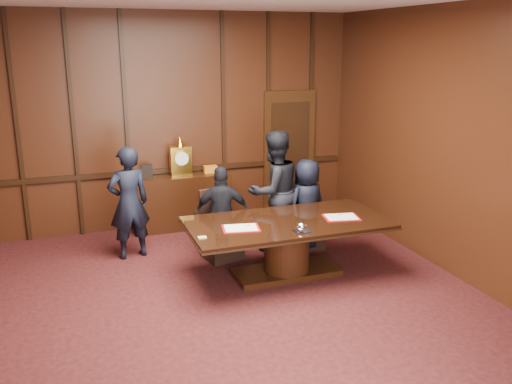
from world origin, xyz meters
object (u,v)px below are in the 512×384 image
at_px(sideboard, 182,200).
at_px(signatory_right, 307,205).
at_px(conference_table, 287,239).
at_px(witness_left, 129,203).
at_px(signatory_left, 222,214).
at_px(witness_right, 274,191).

bearing_deg(sideboard, signatory_right, -45.26).
xyz_separation_m(conference_table, witness_left, (-1.87, 1.34, 0.30)).
bearing_deg(witness_left, signatory_left, 144.04).
height_order(conference_table, signatory_left, signatory_left).
bearing_deg(witness_left, sideboard, -145.48).
relative_size(sideboard, witness_right, 0.90).
relative_size(signatory_right, witness_left, 0.84).
bearing_deg(witness_right, conference_table, 63.35).
xyz_separation_m(sideboard, signatory_right, (1.55, -1.56, 0.20)).
bearing_deg(witness_left, conference_table, 132.35).
relative_size(sideboard, signatory_left, 1.17).
height_order(signatory_right, witness_right, witness_right).
bearing_deg(signatory_left, signatory_right, -166.98).
bearing_deg(sideboard, witness_right, -52.02).
distance_m(conference_table, witness_left, 2.32).
bearing_deg(sideboard, conference_table, -69.17).
xyz_separation_m(sideboard, signatory_left, (0.25, -1.56, 0.20)).
bearing_deg(signatory_right, sideboard, -62.79).
relative_size(conference_table, witness_right, 1.47).
relative_size(witness_left, witness_right, 0.91).
bearing_deg(signatory_right, signatory_left, -17.53).
bearing_deg(conference_table, witness_left, 144.30).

